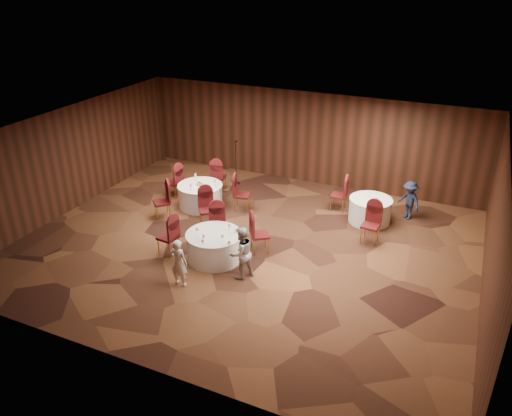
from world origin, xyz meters
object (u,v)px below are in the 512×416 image
at_px(mic_stand, 236,171).
at_px(man_c, 409,200).
at_px(woman_a, 179,263).
at_px(table_main, 214,246).
at_px(table_left, 200,196).
at_px(woman_b, 241,253).
at_px(table_right, 370,210).

bearing_deg(mic_stand, man_c, -3.09).
bearing_deg(woman_a, mic_stand, -75.64).
relative_size(table_main, table_left, 1.03).
height_order(mic_stand, woman_b, mic_stand).
distance_m(mic_stand, woman_b, 5.92).
bearing_deg(mic_stand, woman_a, -76.22).
bearing_deg(table_right, mic_stand, 168.74).
bearing_deg(woman_b, table_right, -176.83).
distance_m(woman_a, man_c, 7.33).
distance_m(table_left, mic_stand, 2.17).
bearing_deg(man_c, mic_stand, -146.70).
relative_size(mic_stand, man_c, 1.29).
xyz_separation_m(table_left, mic_stand, (0.21, 2.16, 0.08)).
height_order(table_main, mic_stand, mic_stand).
height_order(woman_a, man_c, woman_a).
height_order(table_right, woman_b, woman_b).
bearing_deg(table_left, table_main, -53.74).
distance_m(table_right, man_c, 1.23).
height_order(woman_b, man_c, woman_b).
height_order(table_main, man_c, man_c).
distance_m(table_left, woman_b, 4.27).
xyz_separation_m(table_right, man_c, (1.01, 0.66, 0.23)).
bearing_deg(table_main, table_left, 126.26).
xyz_separation_m(table_right, woman_a, (-3.44, -5.16, 0.24)).
bearing_deg(woman_b, man_c, 177.41).
xyz_separation_m(table_left, man_c, (6.17, 1.84, 0.23)).
bearing_deg(table_right, man_c, 33.19).
relative_size(table_main, mic_stand, 0.94).
distance_m(table_left, woman_a, 4.35).
xyz_separation_m(mic_stand, man_c, (5.96, -0.32, 0.15)).
relative_size(woman_a, man_c, 1.01).
bearing_deg(man_c, table_right, -110.42).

